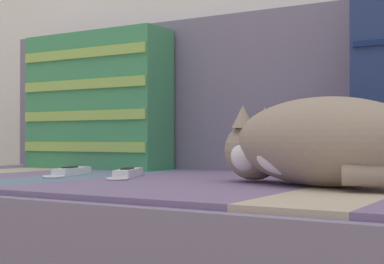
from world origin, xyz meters
The scene contains 5 objects.
sofa_backrest centered at (0.00, 0.48, 0.64)m, with size 1.68×0.14×0.42m.
throw_pillow_striped centered at (-0.44, 0.33, 0.62)m, with size 0.45×0.14×0.39m.
sleeping_cat centered at (0.32, 0.04, 0.51)m, with size 0.46×0.29×0.16m.
game_remote_near centered at (-0.27, 0.04, 0.44)m, with size 0.09×0.19×0.02m.
game_remote_far centered at (-0.12, 0.07, 0.44)m, with size 0.12×0.20×0.02m.
Camera 1 is at (0.68, -0.99, 0.51)m, focal length 55.00 mm.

